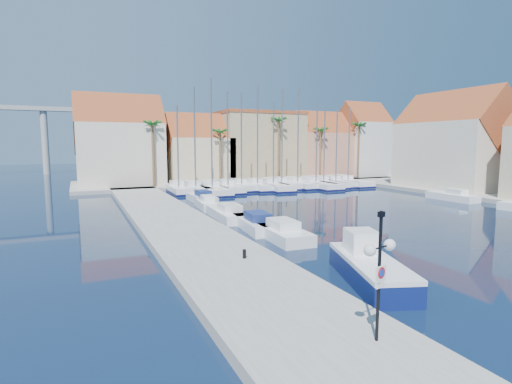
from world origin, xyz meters
TOP-DOWN VIEW (x-y plane):
  - ground at (0.00, 0.00)m, footprint 260.00×260.00m
  - quay_west at (-9.00, 13.50)m, footprint 6.00×77.00m
  - shore_north at (10.00, 48.00)m, footprint 54.00×16.00m
  - lamp_post at (-7.63, -6.46)m, footprint 1.37×0.63m
  - bollard at (-7.96, 3.56)m, footprint 0.19×0.19m
  - fishing_boat at (-3.33, -0.95)m, footprint 4.17×6.86m
  - motorboat_west_0 at (-3.09, 8.84)m, footprint 2.59×7.08m
  - motorboat_west_1 at (-3.44, 12.26)m, footprint 2.86×7.02m
  - motorboat_west_2 at (-3.94, 17.07)m, footprint 2.64×7.16m
  - motorboat_west_3 at (-3.97, 23.27)m, footprint 2.05×5.21m
  - motorboat_west_4 at (-3.17, 27.75)m, footprint 2.07×6.20m
  - motorboat_east_1 at (24.00, 17.04)m, footprint 1.98×6.11m
  - sailboat_0 at (-3.75, 36.94)m, footprint 2.50×8.50m
  - sailboat_1 at (-1.68, 36.31)m, footprint 3.04×8.88m
  - sailboat_2 at (0.33, 35.30)m, footprint 3.71×11.62m
  - sailboat_3 at (2.89, 36.06)m, footprint 3.38×9.95m
  - sailboat_4 at (5.21, 36.84)m, footprint 2.25×8.23m
  - sailboat_5 at (7.41, 36.19)m, footprint 2.71×8.71m
  - sailboat_6 at (9.68, 35.81)m, footprint 3.64×11.02m
  - sailboat_7 at (11.54, 36.73)m, footprint 2.60×9.15m
  - sailboat_8 at (13.86, 36.15)m, footprint 2.83×9.14m
  - sailboat_9 at (16.46, 35.29)m, footprint 3.09×11.59m
  - sailboat_10 at (18.41, 36.13)m, footprint 2.88×10.79m
  - sailboat_11 at (20.54, 35.92)m, footprint 2.55×9.52m
  - sailboat_12 at (23.02, 36.19)m, footprint 3.30×11.16m
  - building_0 at (-10.00, 47.00)m, footprint 12.30×9.00m
  - building_1 at (2.00, 47.00)m, footprint 10.30×8.00m
  - building_2 at (13.00, 48.00)m, footprint 14.20×10.20m
  - building_3 at (25.00, 47.00)m, footprint 10.30×8.00m
  - building_4 at (34.00, 46.00)m, footprint 8.30×8.00m
  - building_6 at (32.00, 24.00)m, footprint 9.00×14.30m
  - palm_0 at (-6.00, 42.00)m, footprint 2.60×2.60m
  - palm_1 at (4.00, 42.00)m, footprint 2.60×2.60m
  - palm_2 at (14.00, 42.00)m, footprint 2.60×2.60m
  - palm_3 at (22.00, 42.00)m, footprint 2.60×2.60m
  - palm_4 at (30.00, 42.00)m, footprint 2.60×2.60m

SIDE VIEW (x-z plane):
  - ground at x=0.00m, z-range 0.00..0.00m
  - quay_west at x=-9.00m, z-range 0.00..0.50m
  - shore_north at x=10.00m, z-range 0.00..0.50m
  - motorboat_west_4 at x=-3.17m, z-range -0.19..1.21m
  - motorboat_east_1 at x=24.00m, z-range -0.19..1.21m
  - motorboat_west_0 at x=-3.09m, z-range -0.19..1.21m
  - motorboat_west_1 at x=-3.44m, z-range -0.19..1.21m
  - motorboat_west_2 at x=-3.94m, z-range -0.19..1.21m
  - motorboat_west_3 at x=-3.97m, z-range -0.19..1.21m
  - sailboat_9 at x=16.46m, z-range -5.56..6.69m
  - sailboat_12 at x=23.02m, z-range -5.54..6.67m
  - sailboat_6 at x=9.68m, z-range -5.58..6.72m
  - sailboat_10 at x=18.41m, z-range -5.57..6.71m
  - sailboat_11 at x=20.54m, z-range -5.43..6.61m
  - sailboat_2 at x=0.33m, z-range -6.89..8.07m
  - sailboat_0 at x=-3.75m, z-range -5.19..6.39m
  - sailboat_3 at x=2.89m, z-range -6.13..7.34m
  - sailboat_1 at x=-1.68m, z-range -6.33..7.60m
  - sailboat_7 at x=11.54m, z-range -6.63..7.90m
  - sailboat_8 at x=13.86m, z-range -6.68..7.96m
  - sailboat_4 at x=5.21m, z-range -6.17..7.45m
  - sailboat_5 at x=7.41m, z-range -6.71..8.02m
  - bollard at x=-7.96m, z-range 0.50..0.98m
  - fishing_boat at x=-3.33m, z-range -0.38..1.90m
  - lamp_post at x=-7.63m, z-range 1.14..5.25m
  - building_1 at x=2.00m, z-range -0.20..10.80m
  - building_3 at x=25.00m, z-range -0.14..11.86m
  - building_2 at x=13.00m, z-range 0.51..12.01m
  - building_6 at x=32.00m, z-range -0.23..13.27m
  - building_0 at x=-10.00m, z-range -0.23..13.27m
  - building_4 at x=34.00m, z-range -0.03..13.97m
  - palm_1 at x=4.00m, z-range 3.56..12.71m
  - palm_3 at x=22.00m, z-range 3.78..13.43m
  - palm_0 at x=-6.00m, z-range 4.00..14.15m
  - palm_4 at x=30.00m, z-range 4.22..14.87m
  - palm_2 at x=14.00m, z-range 4.44..15.59m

